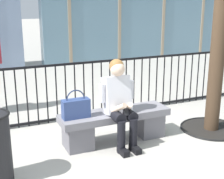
# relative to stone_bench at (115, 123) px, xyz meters

# --- Properties ---
(ground_plane) EXTENTS (60.00, 60.00, 0.00)m
(ground_plane) POSITION_rel_stone_bench_xyz_m (0.00, 0.00, -0.27)
(ground_plane) COLOR #B2ADA3
(stone_bench) EXTENTS (1.60, 0.44, 0.45)m
(stone_bench) POSITION_rel_stone_bench_xyz_m (0.00, 0.00, 0.00)
(stone_bench) COLOR slate
(stone_bench) RESTS_ON ground
(seated_person_with_phone) EXTENTS (0.52, 0.66, 1.21)m
(seated_person_with_phone) POSITION_rel_stone_bench_xyz_m (0.01, -0.13, 0.38)
(seated_person_with_phone) COLOR black
(seated_person_with_phone) RESTS_ON ground
(handbag_on_bench) EXTENTS (0.37, 0.15, 0.39)m
(handbag_on_bench) POSITION_rel_stone_bench_xyz_m (-0.58, -0.01, 0.32)
(handbag_on_bench) COLOR #33477F
(handbag_on_bench) RESTS_ON stone_bench
(plaza_railing) EXTENTS (9.14, 0.04, 0.99)m
(plaza_railing) POSITION_rel_stone_bench_xyz_m (-0.00, 1.08, 0.23)
(plaza_railing) COLOR black
(plaza_railing) RESTS_ON ground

